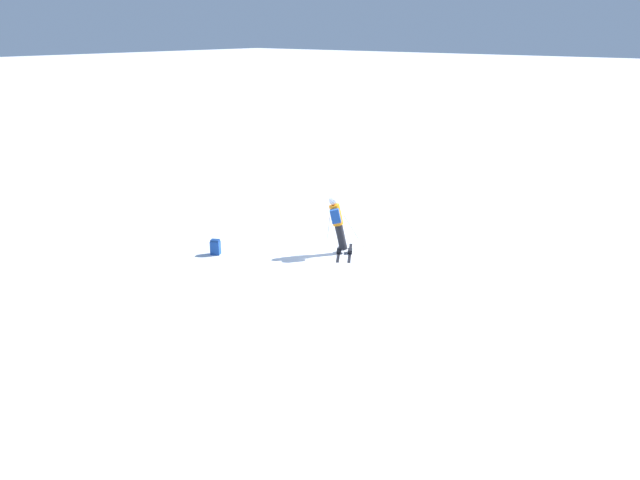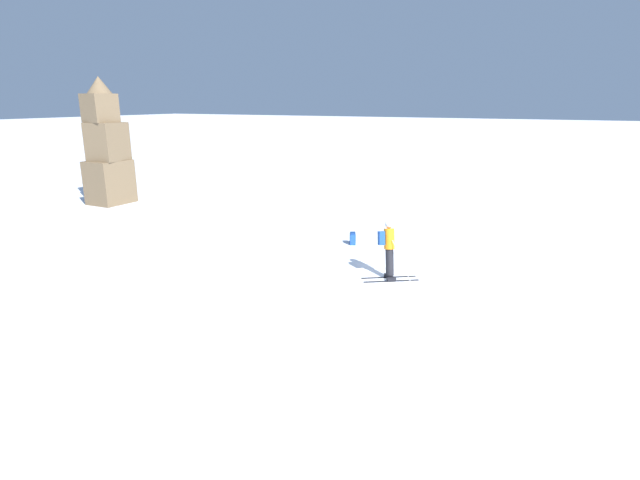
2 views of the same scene
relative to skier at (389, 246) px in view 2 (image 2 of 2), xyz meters
The scene contains 4 objects.
ground_plane 1.26m from the skier, 13.23° to the right, with size 300.00×300.00×0.00m, color white.
skier is the anchor object (origin of this frame).
rock_pillar 18.57m from the skier, 76.20° to the left, with size 2.13×1.87×6.81m.
spare_backpack 4.02m from the skier, 40.64° to the left, with size 0.37×0.34×0.50m.
Camera 2 is at (-15.36, -4.98, 5.60)m, focal length 28.00 mm.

